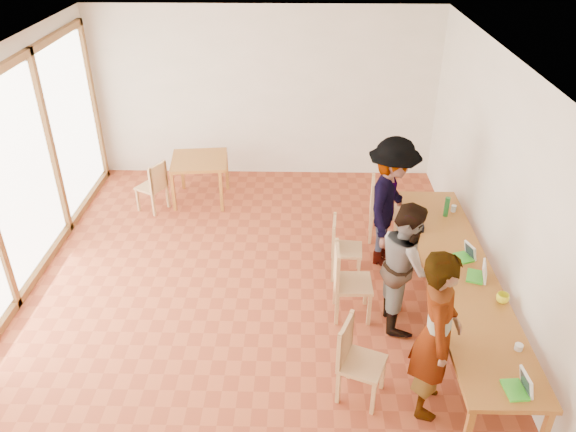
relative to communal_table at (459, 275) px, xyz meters
The scene contains 23 objects.
ground 2.60m from the communal_table, behind, with size 8.00×8.00×0.00m, color #A34827.
wall_back 4.93m from the communal_table, 120.93° to the left, with size 6.00×0.10×3.00m, color white.
wall_right 0.96m from the communal_table, 18.97° to the left, with size 0.10×8.00×3.00m, color white.
ceiling 3.41m from the communal_table, behind, with size 6.00×8.00×0.04m, color white.
communal_table is the anchor object (origin of this frame).
side_table 4.68m from the communal_table, 139.01° to the left, with size 0.90×0.90×0.75m.
chair_near 1.74m from the communal_table, 139.00° to the right, with size 0.56×0.56×0.49m.
chair_mid 1.33m from the communal_table, behind, with size 0.46×0.46×0.52m.
chair_far 1.64m from the communal_table, 144.09° to the left, with size 0.44×0.44×0.46m.
chair_empty 2.05m from the communal_table, 110.06° to the left, with size 0.50×0.50×0.51m.
chair_spare 4.98m from the communal_table, 147.52° to the left, with size 0.54×0.54×0.45m.
person_near 1.40m from the communal_table, 113.63° to the right, with size 0.68×0.45×1.86m, color gray.
person_mid 0.63m from the communal_table, behind, with size 0.79×0.61×1.62m, color gray.
person_far 1.47m from the communal_table, 116.16° to the left, with size 1.21×0.69×1.87m, color gray.
laptop_near 1.78m from the communal_table, 86.88° to the right, with size 0.23×0.26×0.21m.
laptop_mid 0.24m from the communal_table, 30.23° to the right, with size 0.29×0.31×0.21m.
laptop_far 0.35m from the communal_table, 63.47° to the left, with size 0.26×0.27×0.19m.
yellow_mug 0.63m from the communal_table, 59.25° to the right, with size 0.14×0.14×0.11m, color yellow.
green_bottle 1.32m from the communal_table, 84.89° to the left, with size 0.07×0.07×0.28m, color #206C2C.
clear_glass 1.45m from the communal_table, 79.97° to the left, with size 0.07×0.07×0.09m, color silver.
condiment_cup 1.28m from the communal_table, 78.31° to the right, with size 0.08×0.08×0.06m, color white.
pink_phone 0.25m from the communal_table, 153.81° to the right, with size 0.05×0.10×0.01m, color #EA405F.
black_pouch 1.04m from the communal_table, 108.92° to the left, with size 0.16×0.26×0.09m, color black.
Camera 1 is at (0.63, -5.50, 4.60)m, focal length 35.00 mm.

